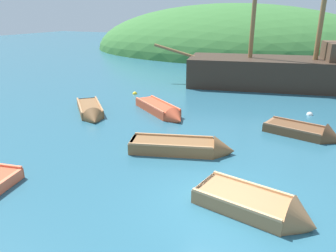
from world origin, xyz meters
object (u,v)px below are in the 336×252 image
buoy_white (310,115)px  rowboat_center (91,112)px  rowboat_portside (187,148)px  sailing_ship (285,76)px  rowboat_near_dock (162,111)px  buoy_yellow (135,94)px  rowboat_outer_right (262,209)px  rowboat_far (307,134)px

buoy_white → rowboat_center: bearing=-155.3°
rowboat_portside → rowboat_center: bearing=142.3°
sailing_ship → rowboat_portside: bearing=69.1°
rowboat_near_dock → buoy_yellow: bearing=173.7°
sailing_ship → rowboat_outer_right: bearing=82.2°
rowboat_near_dock → rowboat_center: bearing=-118.9°
rowboat_portside → buoy_yellow: 9.08m
rowboat_near_dock → buoy_yellow: rowboat_near_dock is taller
sailing_ship → buoy_white: bearing=95.3°
rowboat_far → rowboat_near_dock: 6.69m
rowboat_portside → rowboat_outer_right: (3.12, -2.68, -0.02)m
buoy_white → buoy_yellow: 9.97m
sailing_ship → buoy_yellow: 10.08m
sailing_ship → rowboat_outer_right: size_ratio=4.79×
rowboat_outer_right → buoy_yellow: rowboat_outer_right is taller
rowboat_far → sailing_ship: bearing=115.0°
rowboat_portside → rowboat_far: (3.86, 3.53, -0.03)m
rowboat_far → buoy_yellow: size_ratio=10.57×
sailing_ship → buoy_yellow: sailing_ship is taller
sailing_ship → rowboat_portside: 12.80m
rowboat_outer_right → buoy_white: size_ratio=10.48×
rowboat_center → rowboat_far: rowboat_far is taller
sailing_ship → rowboat_outer_right: (1.19, -15.31, -0.59)m
rowboat_outer_right → rowboat_far: bearing=93.7°
rowboat_center → rowboat_portside: rowboat_portside is taller
rowboat_center → rowboat_outer_right: rowboat_outer_right is taller
rowboat_near_dock → buoy_yellow: 4.46m
rowboat_outer_right → rowboat_portside: bearing=149.8°
rowboat_far → rowboat_near_dock: size_ratio=0.84×
rowboat_outer_right → buoy_white: 9.39m
rowboat_portside → rowboat_far: rowboat_far is taller
buoy_white → buoy_yellow: size_ratio=1.02×
rowboat_center → buoy_yellow: (-0.17, 4.49, -0.11)m
rowboat_center → rowboat_outer_right: 10.33m
sailing_ship → rowboat_far: size_ratio=4.85×
sailing_ship → rowboat_near_dock: sailing_ship is taller
buoy_yellow → rowboat_far: bearing=-17.4°
rowboat_center → rowboat_near_dock: size_ratio=0.90×
rowboat_near_dock → sailing_ship: bearing=97.2°
rowboat_portside → rowboat_near_dock: rowboat_portside is taller
rowboat_center → rowboat_portside: 6.38m
buoy_yellow → rowboat_portside: bearing=-47.3°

